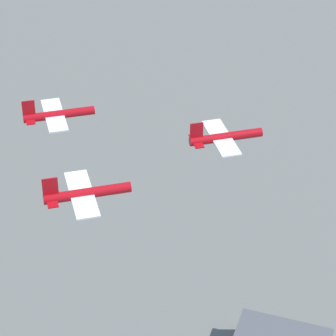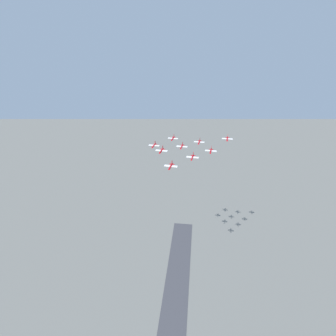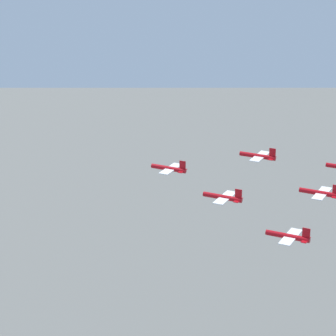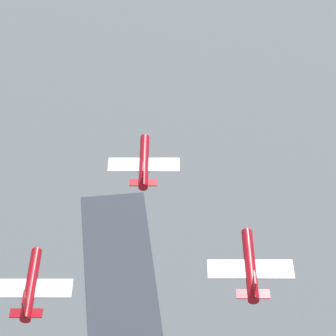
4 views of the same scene
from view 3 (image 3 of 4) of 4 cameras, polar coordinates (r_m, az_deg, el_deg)
The scene contains 5 objects.
jet_0 at distance 182.85m, azimuth 0.14°, elevation -0.04°, with size 8.16×8.01×2.90m.
jet_1 at distance 167.19m, azimuth 4.04°, elevation -2.11°, with size 8.16×8.01×2.90m.
jet_2 at distance 184.64m, azimuth 6.54°, elevation 0.86°, with size 8.16×8.01×2.90m.
jet_3 at distance 153.08m, azimuth 8.70°, elevation -4.87°, with size 8.16×8.01×2.90m.
jet_4 at distance 171.12m, azimuth 10.90°, elevation -1.77°, with size 8.16×8.01×2.90m.
Camera 3 is at (-158.98, 83.08, 240.18)m, focal length 85.00 mm.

